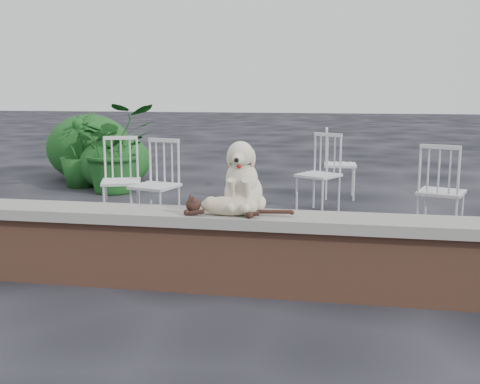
% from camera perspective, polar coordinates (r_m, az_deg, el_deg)
% --- Properties ---
extents(ground, '(60.00, 60.00, 0.00)m').
position_cam_1_polar(ground, '(4.36, -3.01, -9.47)').
color(ground, black).
rests_on(ground, ground).
extents(brick_wall, '(6.00, 0.30, 0.50)m').
position_cam_1_polar(brick_wall, '(4.29, -3.04, -6.32)').
color(brick_wall, brown).
rests_on(brick_wall, ground).
extents(capstone, '(6.20, 0.40, 0.08)m').
position_cam_1_polar(capstone, '(4.21, -3.08, -2.54)').
color(capstone, slate).
rests_on(capstone, brick_wall).
extents(dog, '(0.36, 0.47, 0.54)m').
position_cam_1_polar(dog, '(4.17, 0.35, 1.66)').
color(dog, beige).
rests_on(dog, capstone).
extents(cat, '(0.92, 0.23, 0.16)m').
position_cam_1_polar(cat, '(4.07, -1.13, -1.27)').
color(cat, tan).
rests_on(cat, capstone).
extents(chair_c, '(0.71, 0.71, 0.94)m').
position_cam_1_polar(chair_c, '(6.04, 19.36, 0.15)').
color(chair_c, white).
rests_on(chair_c, ground).
extents(chair_a, '(0.71, 0.71, 0.94)m').
position_cam_1_polar(chair_a, '(6.47, -11.72, 1.17)').
color(chair_a, white).
rests_on(chair_a, ground).
extents(chair_d, '(0.77, 0.77, 0.94)m').
position_cam_1_polar(chair_d, '(6.87, 7.79, 1.82)').
color(chair_d, white).
rests_on(chair_d, ground).
extents(chair_b, '(0.69, 0.69, 0.94)m').
position_cam_1_polar(chair_b, '(6.12, -8.44, 0.75)').
color(chair_b, white).
rests_on(chair_b, ground).
extents(chair_e, '(0.58, 0.58, 0.94)m').
position_cam_1_polar(chair_e, '(7.84, 9.91, 2.81)').
color(chair_e, white).
rests_on(chair_e, ground).
extents(potted_plant_a, '(1.49, 1.44, 1.26)m').
position_cam_1_polar(potted_plant_a, '(8.33, -12.21, 4.29)').
color(potted_plant_a, '#134314').
rests_on(potted_plant_a, ground).
extents(potted_plant_b, '(0.85, 0.85, 1.11)m').
position_cam_1_polar(potted_plant_b, '(8.93, -15.62, 4.02)').
color(potted_plant_b, '#134314').
rests_on(potted_plant_b, ground).
extents(shrubbery, '(1.90, 1.87, 1.11)m').
position_cam_1_polar(shrubbery, '(9.41, -13.73, 3.70)').
color(shrubbery, '#134314').
rests_on(shrubbery, ground).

